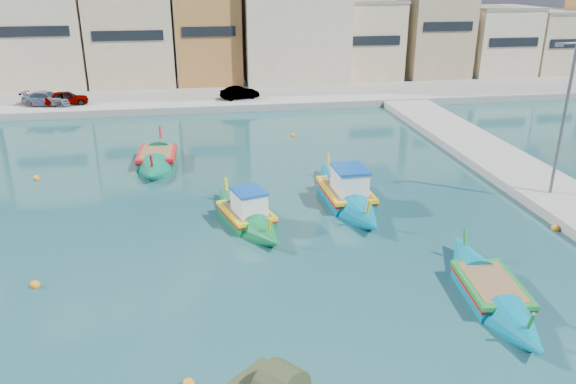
{
  "coord_description": "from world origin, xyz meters",
  "views": [
    {
      "loc": [
        0.06,
        -17.96,
        10.99
      ],
      "look_at": [
        4.0,
        6.0,
        1.4
      ],
      "focal_mm": 35.0,
      "sensor_mm": 36.0,
      "label": 1
    }
  ],
  "objects_px": {
    "luzzu_turquoise_cabin": "(346,194)",
    "luzzu_blue_south": "(491,291)",
    "luzzu_green": "(157,159)",
    "luzzu_blue_cabin": "(246,216)",
    "quay_street_lamp": "(563,119)"
  },
  "relations": [
    {
      "from": "quay_street_lamp",
      "to": "luzzu_green",
      "type": "height_order",
      "value": "quay_street_lamp"
    },
    {
      "from": "quay_street_lamp",
      "to": "luzzu_blue_cabin",
      "type": "height_order",
      "value": "quay_street_lamp"
    },
    {
      "from": "luzzu_turquoise_cabin",
      "to": "luzzu_blue_cabin",
      "type": "xyz_separation_m",
      "value": [
        -5.25,
        -1.73,
        -0.04
      ]
    },
    {
      "from": "quay_street_lamp",
      "to": "luzzu_blue_south",
      "type": "relative_size",
      "value": 0.97
    },
    {
      "from": "luzzu_blue_cabin",
      "to": "luzzu_turquoise_cabin",
      "type": "bearing_deg",
      "value": 18.19
    },
    {
      "from": "luzzu_turquoise_cabin",
      "to": "luzzu_blue_south",
      "type": "height_order",
      "value": "luzzu_turquoise_cabin"
    },
    {
      "from": "quay_street_lamp",
      "to": "luzzu_blue_cabin",
      "type": "xyz_separation_m",
      "value": [
        -15.41,
        0.03,
        -4.01
      ]
    },
    {
      "from": "quay_street_lamp",
      "to": "luzzu_green",
      "type": "xyz_separation_m",
      "value": [
        -19.98,
        9.56,
        -4.06
      ]
    },
    {
      "from": "luzzu_turquoise_cabin",
      "to": "luzzu_blue_cabin",
      "type": "height_order",
      "value": "luzzu_turquoise_cabin"
    },
    {
      "from": "luzzu_turquoise_cabin",
      "to": "luzzu_green",
      "type": "relative_size",
      "value": 1.14
    },
    {
      "from": "luzzu_turquoise_cabin",
      "to": "luzzu_blue_cabin",
      "type": "bearing_deg",
      "value": -161.81
    },
    {
      "from": "quay_street_lamp",
      "to": "luzzu_green",
      "type": "distance_m",
      "value": 22.52
    },
    {
      "from": "luzzu_blue_cabin",
      "to": "luzzu_blue_south",
      "type": "bearing_deg",
      "value": -44.61
    },
    {
      "from": "luzzu_blue_cabin",
      "to": "luzzu_blue_south",
      "type": "xyz_separation_m",
      "value": [
        8.06,
        -7.95,
        -0.08
      ]
    },
    {
      "from": "quay_street_lamp",
      "to": "luzzu_turquoise_cabin",
      "type": "xyz_separation_m",
      "value": [
        -10.16,
        1.76,
        -3.97
      ]
    }
  ]
}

